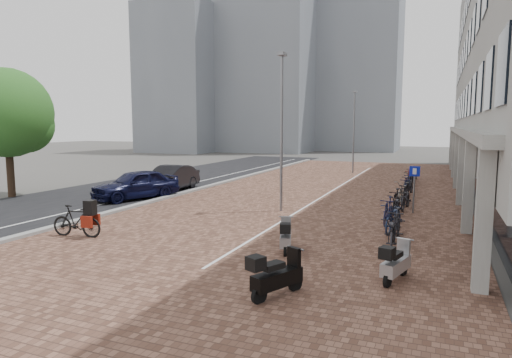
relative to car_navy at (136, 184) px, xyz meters
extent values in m
plane|color=#474442|center=(6.50, -5.61, -0.76)|extent=(140.00, 140.00, 0.00)
cube|color=brown|center=(8.50, 6.39, -0.75)|extent=(14.50, 42.00, 0.04)
cube|color=black|center=(-2.50, 6.39, -0.76)|extent=(8.00, 50.00, 0.03)
cube|color=gray|center=(1.40, 6.39, -0.69)|extent=(0.35, 42.00, 0.14)
cube|color=white|center=(-0.50, 6.39, -0.74)|extent=(0.12, 44.00, 0.00)
cube|color=white|center=(8.70, 6.39, -0.73)|extent=(0.10, 30.00, 0.00)
cube|color=black|center=(16.10, 10.39, 0.94)|extent=(0.15, 38.00, 3.20)
cube|color=#A3A39D|center=(15.90, 10.39, 2.69)|extent=(1.60, 38.00, 0.30)
cube|color=#A3A39D|center=(15.30, -7.61, 0.94)|extent=(0.35, 0.35, 3.40)
cube|color=#A3A39D|center=(15.30, -1.61, 0.94)|extent=(0.35, 0.35, 3.40)
cube|color=#A3A39D|center=(15.30, 4.39, 0.94)|extent=(0.35, 0.35, 3.40)
cube|color=#A3A39D|center=(15.30, 10.39, 0.94)|extent=(0.35, 0.35, 3.40)
cube|color=#A3A39D|center=(15.30, 16.39, 0.94)|extent=(0.35, 0.35, 3.40)
cube|color=#A3A39D|center=(15.30, 22.39, 0.94)|extent=(0.35, 0.35, 3.40)
cube|color=#A3A39D|center=(15.30, 28.39, 0.94)|extent=(0.35, 0.35, 3.40)
cube|color=gray|center=(-9.50, 42.39, 15.24)|extent=(14.00, 12.00, 32.00)
cube|color=gray|center=(2.50, 49.39, 12.24)|extent=(12.00, 10.00, 26.00)
cube|color=gray|center=(-19.50, 36.39, 9.24)|extent=(10.00, 10.00, 20.00)
imported|color=black|center=(0.00, 0.00, 0.00)|extent=(3.46, 4.81, 1.52)
imported|color=black|center=(0.00, 3.14, -0.03)|extent=(1.67, 4.47, 1.46)
imported|color=black|center=(3.06, -7.20, -0.21)|extent=(1.89, 0.77, 1.10)
cube|color=black|center=(3.06, -7.20, 0.29)|extent=(0.37, 0.35, 0.50)
cube|color=maroon|center=(2.84, -7.20, -0.15)|extent=(0.40, 0.16, 0.39)
cube|color=maroon|center=(3.28, -7.20, -0.15)|extent=(0.40, 0.16, 0.39)
cylinder|color=slate|center=(13.37, 1.45, 0.18)|extent=(0.07, 0.07, 1.88)
cube|color=#0E1EB8|center=(13.37, 1.42, 1.08)|extent=(0.43, 0.09, 0.43)
cylinder|color=slate|center=(7.96, -0.27, 2.62)|extent=(0.12, 0.12, 6.76)
cylinder|color=slate|center=(8.04, 16.58, 2.40)|extent=(0.12, 0.12, 6.31)
cylinder|color=#382619|center=(-6.50, -1.95, 0.71)|extent=(0.38, 0.38, 2.94)
sphere|color=#2A5E20|center=(-6.50, -1.95, 3.65)|extent=(4.62, 4.62, 4.62)
sphere|color=#2A5E20|center=(-5.98, -1.32, 3.02)|extent=(2.94, 2.94, 2.94)
imported|color=black|center=(13.10, -4.61, -0.24)|extent=(0.83, 2.02, 1.04)
imported|color=#222227|center=(13.11, -3.46, -0.24)|extent=(0.55, 1.76, 1.05)
imported|color=#16213D|center=(12.92, -2.31, -0.24)|extent=(0.96, 2.05, 1.04)
imported|color=#141739|center=(12.61, -1.16, -0.24)|extent=(0.64, 1.78, 1.05)
imported|color=black|center=(12.84, -0.01, -0.24)|extent=(0.69, 1.97, 1.04)
imported|color=black|center=(12.68, 1.14, -0.24)|extent=(0.57, 1.77, 1.05)
imported|color=#222227|center=(13.00, 2.29, -0.24)|extent=(0.85, 2.02, 1.04)
imported|color=black|center=(12.92, 3.44, -0.24)|extent=(0.65, 1.78, 1.05)
imported|color=#65615C|center=(12.73, 4.59, -0.24)|extent=(0.94, 2.04, 1.04)
imported|color=#121734|center=(12.74, 5.74, -0.24)|extent=(0.51, 1.75, 1.05)
imported|color=black|center=(12.88, 6.89, -0.24)|extent=(0.87, 2.03, 1.04)
imported|color=#141D39|center=(12.78, 8.04, -0.24)|extent=(0.68, 1.79, 1.05)
imported|color=black|center=(12.78, 9.19, -0.24)|extent=(0.69, 1.97, 1.04)
imported|color=#4D1418|center=(12.61, 10.34, -0.24)|extent=(0.65, 1.79, 1.05)
imported|color=black|center=(12.70, 11.49, -0.24)|extent=(0.87, 2.03, 1.04)
imported|color=black|center=(12.79, 12.64, -0.24)|extent=(0.56, 1.77, 1.05)
imported|color=#51504A|center=(12.86, 13.79, -0.24)|extent=(0.76, 2.00, 1.04)
camera|label=1|loc=(14.34, -18.58, 3.04)|focal=31.36mm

